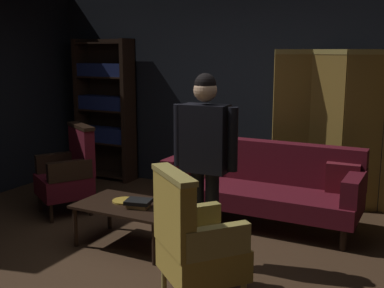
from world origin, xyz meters
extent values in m
plane|color=#3D2819|center=(0.00, 0.00, 0.00)|extent=(10.00, 10.00, 0.00)
cube|color=black|center=(0.00, 2.45, 1.40)|extent=(7.20, 0.10, 2.80)
cube|color=olive|center=(0.61, 2.27, 0.95)|extent=(0.41, 0.26, 1.90)
cube|color=tan|center=(0.61, 2.27, 1.87)|extent=(0.41, 0.27, 0.06)
cube|color=olive|center=(1.03, 2.31, 0.95)|extent=(0.44, 0.19, 1.90)
cube|color=tan|center=(1.03, 2.31, 1.87)|extent=(0.44, 0.19, 0.06)
cube|color=olive|center=(1.45, 2.32, 0.95)|extent=(0.43, 0.22, 1.90)
cube|color=tan|center=(1.45, 2.32, 1.87)|extent=(0.43, 0.23, 0.06)
cube|color=black|center=(-2.57, 2.18, 1.02)|extent=(0.06, 0.32, 2.05)
cube|color=black|center=(-1.73, 2.18, 1.02)|extent=(0.06, 0.32, 2.05)
cube|color=black|center=(-2.15, 2.33, 1.02)|extent=(0.90, 0.02, 2.05)
cube|color=black|center=(-2.15, 2.18, 0.06)|extent=(0.86, 0.30, 0.02)
cube|color=black|center=(-2.15, 2.18, 0.54)|extent=(0.86, 0.30, 0.02)
cube|color=navy|center=(-2.15, 2.16, 0.66)|extent=(0.78, 0.22, 0.22)
cube|color=black|center=(-2.15, 2.18, 1.02)|extent=(0.86, 0.30, 0.02)
cube|color=navy|center=(-2.15, 2.16, 1.14)|extent=(0.78, 0.22, 0.20)
cube|color=black|center=(-2.15, 2.18, 1.51)|extent=(0.86, 0.30, 0.02)
cube|color=navy|center=(-2.15, 2.16, 1.61)|extent=(0.78, 0.22, 0.18)
cube|color=black|center=(-2.15, 2.18, 1.99)|extent=(0.86, 0.30, 0.02)
cylinder|color=black|center=(-0.40, 1.05, 0.11)|extent=(0.07, 0.07, 0.22)
cylinder|color=black|center=(1.50, 1.05, 0.11)|extent=(0.07, 0.07, 0.22)
cylinder|color=black|center=(-0.40, 1.65, 0.11)|extent=(0.07, 0.07, 0.22)
cylinder|color=black|center=(1.50, 1.65, 0.11)|extent=(0.07, 0.07, 0.22)
cube|color=#4C0F19|center=(0.55, 1.35, 0.32)|extent=(2.10, 0.76, 0.20)
cube|color=#4C0F19|center=(0.55, 1.66, 0.65)|extent=(2.10, 0.18, 0.46)
cube|color=#4C0F19|center=(-0.43, 1.35, 0.55)|extent=(0.16, 0.68, 0.26)
cube|color=#4C0F19|center=(1.53, 1.35, 0.55)|extent=(0.16, 0.68, 0.26)
cube|color=tan|center=(-0.28, 1.55, 0.57)|extent=(0.36, 0.19, 0.35)
cube|color=maroon|center=(1.38, 1.55, 0.57)|extent=(0.35, 0.15, 0.35)
cylinder|color=black|center=(-0.84, -0.05, 0.20)|extent=(0.04, 0.04, 0.39)
cylinder|color=black|center=(0.06, -0.05, 0.20)|extent=(0.04, 0.04, 0.39)
cylinder|color=black|center=(-0.84, 0.49, 0.20)|extent=(0.04, 0.04, 0.39)
cylinder|color=black|center=(0.06, 0.49, 0.20)|extent=(0.04, 0.04, 0.39)
cube|color=black|center=(-0.39, 0.22, 0.41)|extent=(1.00, 0.64, 0.03)
cylinder|color=tan|center=(0.68, -0.08, 0.11)|extent=(0.04, 0.04, 0.22)
cylinder|color=tan|center=(0.39, -0.44, 0.11)|extent=(0.04, 0.04, 0.22)
cube|color=#B79338|center=(0.71, -0.41, 0.34)|extent=(0.79, 0.79, 0.24)
cube|color=#B79338|center=(0.57, -0.58, 0.73)|extent=(0.51, 0.45, 0.54)
cube|color=tan|center=(0.57, -0.58, 1.02)|extent=(0.54, 0.48, 0.04)
cube|color=tan|center=(0.90, -0.56, 0.57)|extent=(0.39, 0.44, 0.22)
cube|color=tan|center=(0.53, -0.25, 0.57)|extent=(0.39, 0.44, 0.22)
cylinder|color=black|center=(-1.92, 0.57, 0.11)|extent=(0.04, 0.04, 0.22)
cylinder|color=black|center=(-1.52, 0.33, 0.11)|extent=(0.04, 0.04, 0.22)
cylinder|color=black|center=(-1.68, 0.96, 0.11)|extent=(0.04, 0.04, 0.22)
cylinder|color=black|center=(-1.29, 0.73, 0.11)|extent=(0.04, 0.04, 0.22)
cube|color=#4C0F19|center=(-1.60, 0.65, 0.34)|extent=(0.77, 0.77, 0.24)
cube|color=#4C0F19|center=(-1.48, 0.85, 0.73)|extent=(0.54, 0.39, 0.54)
cube|color=black|center=(-1.48, 0.85, 1.02)|extent=(0.58, 0.42, 0.04)
cube|color=black|center=(-1.81, 0.77, 0.57)|extent=(0.33, 0.48, 0.22)
cube|color=black|center=(-1.39, 0.53, 0.57)|extent=(0.33, 0.48, 0.22)
cylinder|color=black|center=(0.52, 0.17, 0.43)|extent=(0.12, 0.12, 0.86)
cylinder|color=black|center=(0.38, 0.16, 0.43)|extent=(0.12, 0.12, 0.86)
cube|color=maroon|center=(0.45, 0.17, 0.90)|extent=(0.33, 0.17, 0.09)
cube|color=black|center=(0.45, 0.17, 1.15)|extent=(0.41, 0.22, 0.58)
cube|color=white|center=(0.45, 0.28, 1.18)|extent=(0.14, 0.02, 0.41)
cube|color=maroon|center=(0.45, 0.28, 1.41)|extent=(0.09, 0.02, 0.04)
cylinder|color=black|center=(0.70, 0.17, 1.16)|extent=(0.09, 0.09, 0.54)
cylinder|color=black|center=(0.20, 0.16, 1.16)|extent=(0.09, 0.09, 0.54)
sphere|color=tan|center=(0.45, 0.17, 1.56)|extent=(0.20, 0.20, 0.20)
sphere|color=black|center=(0.45, 0.17, 1.61)|extent=(0.18, 0.18, 0.18)
cube|color=#9E7A47|center=(-0.25, 0.18, 0.44)|extent=(0.22, 0.19, 0.04)
cube|color=black|center=(-0.25, 0.18, 0.48)|extent=(0.27, 0.24, 0.04)
cylinder|color=gold|center=(-0.48, 0.27, 0.43)|extent=(0.23, 0.23, 0.02)
camera|label=1|loc=(2.20, -3.45, 1.89)|focal=44.83mm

